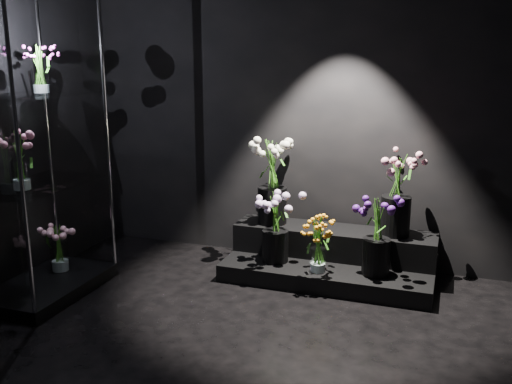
% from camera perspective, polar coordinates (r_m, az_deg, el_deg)
% --- Properties ---
extents(floor, '(4.00, 4.00, 0.00)m').
position_cam_1_polar(floor, '(3.93, -4.90, -15.89)').
color(floor, black).
rests_on(floor, ground).
extents(wall_back, '(4.00, 0.00, 4.00)m').
position_cam_1_polar(wall_back, '(5.33, 3.71, 7.93)').
color(wall_back, black).
rests_on(wall_back, floor).
extents(display_riser, '(1.80, 0.80, 0.40)m').
position_cam_1_polar(display_riser, '(5.16, 7.47, -6.48)').
color(display_riser, black).
rests_on(display_riser, floor).
extents(display_case, '(0.65, 1.08, 2.38)m').
position_cam_1_polar(display_case, '(4.79, -21.15, 3.84)').
color(display_case, black).
rests_on(display_case, floor).
extents(bouquet_orange_bells, '(0.37, 0.37, 0.46)m').
position_cam_1_polar(bouquet_orange_bells, '(4.78, 6.25, -5.21)').
color(bouquet_orange_bells, white).
rests_on(bouquet_orange_bells, display_riser).
extents(bouquet_lilac, '(0.48, 0.48, 0.63)m').
position_cam_1_polar(bouquet_lilac, '(4.95, 1.96, -2.95)').
color(bouquet_lilac, black).
rests_on(bouquet_lilac, display_riser).
extents(bouquet_purple, '(0.42, 0.42, 0.65)m').
position_cam_1_polar(bouquet_purple, '(4.76, 12.03, -3.89)').
color(bouquet_purple, black).
rests_on(bouquet_purple, display_riser).
extents(bouquet_cream_roses, '(0.52, 0.52, 0.79)m').
position_cam_1_polar(bouquet_cream_roses, '(5.19, 1.65, 1.71)').
color(bouquet_cream_roses, black).
rests_on(bouquet_cream_roses, display_riser).
extents(bouquet_pink_roses, '(0.40, 0.40, 0.71)m').
position_cam_1_polar(bouquet_pink_roses, '(5.00, 13.91, 0.27)').
color(bouquet_pink_roses, black).
rests_on(bouquet_pink_roses, display_riser).
extents(bouquet_case_pink, '(0.37, 0.37, 0.45)m').
position_cam_1_polar(bouquet_case_pink, '(4.64, -22.57, 3.08)').
color(bouquet_case_pink, white).
rests_on(bouquet_case_pink, display_case).
extents(bouquet_case_magenta, '(0.29, 0.29, 0.36)m').
position_cam_1_polar(bouquet_case_magenta, '(4.84, -20.85, 11.44)').
color(bouquet_case_magenta, white).
rests_on(bouquet_case_magenta, display_case).
extents(bouquet_case_base_pink, '(0.39, 0.39, 0.42)m').
position_cam_1_polar(bouquet_case_base_pink, '(5.18, -19.12, -5.08)').
color(bouquet_case_base_pink, white).
rests_on(bouquet_case_base_pink, display_case).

